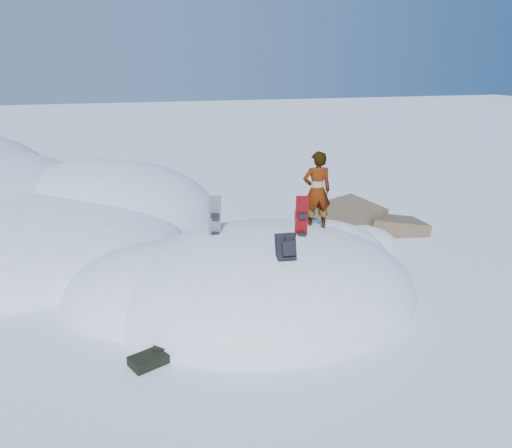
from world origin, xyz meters
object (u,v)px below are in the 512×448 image
object	(u,v)px
person	(317,191)
snowboard_dark	(215,227)
snowboard_red	(301,227)
backpack	(286,247)

from	to	relation	value
person	snowboard_dark	bearing A→B (deg)	7.51
snowboard_red	backpack	distance (m)	1.13
snowboard_dark	snowboard_red	bearing A→B (deg)	0.42
snowboard_red	backpack	size ratio (longest dim) A/B	2.40
person	backpack	bearing A→B (deg)	57.70
snowboard_red	person	distance (m)	1.14
snowboard_red	backpack	xyz separation A→B (m)	(-0.68, -0.89, -0.04)
backpack	person	distance (m)	2.20
snowboard_dark	backpack	bearing A→B (deg)	-33.86
backpack	person	xyz separation A→B (m)	(1.35, 1.62, 0.62)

